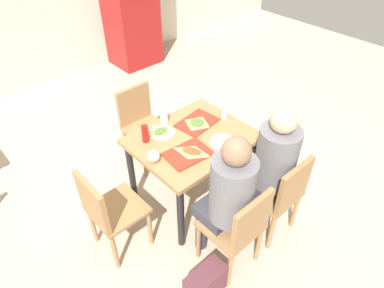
{
  "coord_description": "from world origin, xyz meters",
  "views": [
    {
      "loc": [
        -1.54,
        -1.69,
        2.54
      ],
      "look_at": [
        0.0,
        0.0,
        0.66
      ],
      "focal_mm": 31.62,
      "sensor_mm": 36.0,
      "label": 1
    }
  ],
  "objects_px": {
    "chair_near_left": "(239,227)",
    "pizza_slice_c": "(160,131)",
    "chair_near_right": "(281,192)",
    "foil_bundle": "(154,156)",
    "person_in_brown_jacket": "(271,161)",
    "tray_red_far": "(197,123)",
    "chair_far_side": "(141,120)",
    "plastic_cup_a": "(164,117)",
    "paper_plate_center": "(162,132)",
    "main_table": "(192,147)",
    "person_in_red": "(228,193)",
    "pizza_slice_b": "(197,123)",
    "condiment_bottle": "(145,134)",
    "chair_left_end": "(107,209)",
    "tray_red_near": "(188,154)",
    "pizza_slice_a": "(192,152)",
    "soda_can": "(225,112)",
    "paper_plate_near_edge": "(223,142)",
    "handbag": "(205,283)",
    "plastic_cup_b": "(224,151)",
    "drink_fridge": "(130,3)"
  },
  "relations": [
    {
      "from": "chair_near_left",
      "to": "pizza_slice_c",
      "type": "xyz_separation_m",
      "value": [
        0.09,
        1.03,
        0.25
      ]
    },
    {
      "from": "chair_near_right",
      "to": "foil_bundle",
      "type": "height_order",
      "value": "chair_near_right"
    },
    {
      "from": "person_in_brown_jacket",
      "to": "tray_red_far",
      "type": "xyz_separation_m",
      "value": [
        -0.07,
        0.78,
        -0.0
      ]
    },
    {
      "from": "chair_far_side",
      "to": "plastic_cup_a",
      "type": "bearing_deg",
      "value": -93.21
    },
    {
      "from": "chair_near_right",
      "to": "paper_plate_center",
      "type": "relative_size",
      "value": 3.85
    },
    {
      "from": "main_table",
      "to": "chair_near_left",
      "type": "relative_size",
      "value": 1.18
    },
    {
      "from": "chair_near_right",
      "to": "foil_bundle",
      "type": "bearing_deg",
      "value": 131.14
    },
    {
      "from": "main_table",
      "to": "paper_plate_center",
      "type": "relative_size",
      "value": 4.55
    },
    {
      "from": "person_in_red",
      "to": "pizza_slice_b",
      "type": "distance_m",
      "value": 0.86
    },
    {
      "from": "chair_near_left",
      "to": "plastic_cup_a",
      "type": "relative_size",
      "value": 8.46
    },
    {
      "from": "chair_far_side",
      "to": "tray_red_far",
      "type": "xyz_separation_m",
      "value": [
        0.17,
        -0.67,
        0.25
      ]
    },
    {
      "from": "chair_far_side",
      "to": "condiment_bottle",
      "type": "height_order",
      "value": "condiment_bottle"
    },
    {
      "from": "chair_left_end",
      "to": "tray_red_near",
      "type": "bearing_deg",
      "value": -11.42
    },
    {
      "from": "tray_red_near",
      "to": "pizza_slice_c",
      "type": "xyz_separation_m",
      "value": [
        0.01,
        0.38,
        0.01
      ]
    },
    {
      "from": "person_in_brown_jacket",
      "to": "pizza_slice_b",
      "type": "xyz_separation_m",
      "value": [
        -0.09,
        0.76,
        0.02
      ]
    },
    {
      "from": "chair_near_right",
      "to": "paper_plate_center",
      "type": "bearing_deg",
      "value": 111.44
    },
    {
      "from": "tray_red_near",
      "to": "pizza_slice_a",
      "type": "bearing_deg",
      "value": -27.56
    },
    {
      "from": "soda_can",
      "to": "pizza_slice_b",
      "type": "bearing_deg",
      "value": 163.04
    },
    {
      "from": "plastic_cup_a",
      "to": "paper_plate_near_edge",
      "type": "bearing_deg",
      "value": -73.02
    },
    {
      "from": "chair_near_left",
      "to": "plastic_cup_a",
      "type": "xyz_separation_m",
      "value": [
        0.22,
        1.14,
        0.29
      ]
    },
    {
      "from": "person_in_red",
      "to": "paper_plate_center",
      "type": "bearing_deg",
      "value": 83.5
    },
    {
      "from": "chair_near_left",
      "to": "person_in_red",
      "type": "relative_size",
      "value": 0.67
    },
    {
      "from": "soda_can",
      "to": "handbag",
      "type": "distance_m",
      "value": 1.47
    },
    {
      "from": "person_in_brown_jacket",
      "to": "plastic_cup_b",
      "type": "bearing_deg",
      "value": 126.39
    },
    {
      "from": "tray_red_far",
      "to": "handbag",
      "type": "bearing_deg",
      "value": -129.74
    },
    {
      "from": "drink_fridge",
      "to": "person_in_red",
      "type": "bearing_deg",
      "value": -114.14
    },
    {
      "from": "plastic_cup_b",
      "to": "handbag",
      "type": "bearing_deg",
      "value": -143.56
    },
    {
      "from": "chair_left_end",
      "to": "drink_fridge",
      "type": "relative_size",
      "value": 0.45
    },
    {
      "from": "condiment_bottle",
      "to": "chair_near_left",
      "type": "bearing_deg",
      "value": -85.79
    },
    {
      "from": "person_in_brown_jacket",
      "to": "tray_red_far",
      "type": "relative_size",
      "value": 3.49
    },
    {
      "from": "drink_fridge",
      "to": "foil_bundle",
      "type": "bearing_deg",
      "value": -121.3
    },
    {
      "from": "person_in_red",
      "to": "plastic_cup_a",
      "type": "height_order",
      "value": "person_in_red"
    },
    {
      "from": "chair_far_side",
      "to": "tray_red_near",
      "type": "bearing_deg",
      "value": -100.58
    },
    {
      "from": "person_in_brown_jacket",
      "to": "person_in_red",
      "type": "bearing_deg",
      "value": 180.0
    },
    {
      "from": "pizza_slice_b",
      "to": "drink_fridge",
      "type": "relative_size",
      "value": 0.12
    },
    {
      "from": "plastic_cup_b",
      "to": "foil_bundle",
      "type": "bearing_deg",
      "value": 143.96
    },
    {
      "from": "pizza_slice_b",
      "to": "paper_plate_near_edge",
      "type": "bearing_deg",
      "value": -90.99
    },
    {
      "from": "plastic_cup_a",
      "to": "plastic_cup_b",
      "type": "bearing_deg",
      "value": -85.89
    },
    {
      "from": "chair_far_side",
      "to": "pizza_slice_a",
      "type": "xyz_separation_m",
      "value": [
        -0.15,
        -0.95,
        0.26
      ]
    },
    {
      "from": "main_table",
      "to": "drink_fridge",
      "type": "xyz_separation_m",
      "value": [
        1.32,
        2.85,
        0.32
      ]
    },
    {
      "from": "chair_left_end",
      "to": "pizza_slice_c",
      "type": "bearing_deg",
      "value": 17.85
    },
    {
      "from": "handbag",
      "to": "person_in_brown_jacket",
      "type": "bearing_deg",
      "value": 10.41
    },
    {
      "from": "pizza_slice_b",
      "to": "soda_can",
      "type": "xyz_separation_m",
      "value": [
        0.27,
        -0.08,
        0.04
      ]
    },
    {
      "from": "plastic_cup_a",
      "to": "chair_near_right",
      "type": "bearing_deg",
      "value": -76.45
    },
    {
      "from": "pizza_slice_c",
      "to": "condiment_bottle",
      "type": "xyz_separation_m",
      "value": [
        -0.16,
        -0.01,
        0.06
      ]
    },
    {
      "from": "person_in_brown_jacket",
      "to": "tray_red_near",
      "type": "relative_size",
      "value": 3.49
    },
    {
      "from": "pizza_slice_b",
      "to": "handbag",
      "type": "distance_m",
      "value": 1.34
    },
    {
      "from": "main_table",
      "to": "pizza_slice_a",
      "type": "relative_size",
      "value": 3.81
    },
    {
      "from": "tray_red_far",
      "to": "pizza_slice_b",
      "type": "bearing_deg",
      "value": -133.77
    },
    {
      "from": "chair_near_left",
      "to": "chair_left_end",
      "type": "bearing_deg",
      "value": 128.63
    }
  ]
}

